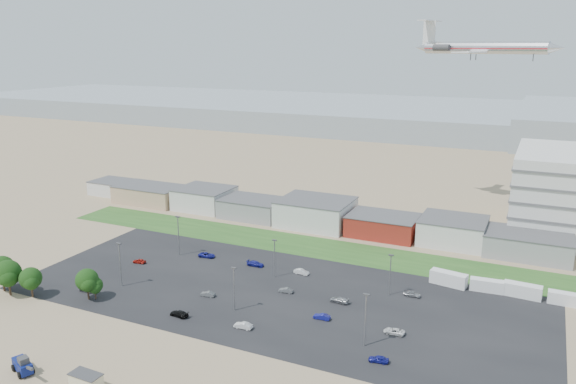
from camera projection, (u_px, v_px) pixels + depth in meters
The scene contains 37 objects.
ground at pixel (210, 327), 112.72m from camera, with size 700.00×700.00×0.00m, color #8F7B5B.
parking_lot at pixel (276, 293), 128.23m from camera, with size 120.00×50.00×0.01m, color black.
grass_strip at pixel (310, 246), 158.35m from camera, with size 160.00×16.00×0.02m, color #27511E.
hills_backdrop at pixel (519, 124), 371.74m from camera, with size 700.00×200.00×9.00m, color gray, non-canonical shape.
building_row at pixel (284, 208), 180.94m from camera, with size 170.00×20.00×8.00m, color silver, non-canonical shape.
portable_shed at pixel (86, 381), 92.24m from camera, with size 5.48×2.85×2.76m, color beige, non-canonical shape.
telehandler at pixel (22, 364), 96.80m from camera, with size 7.90×2.63×3.29m, color navy, non-canonical shape.
box_trailer_a at pixel (449, 279), 132.34m from camera, with size 8.50×2.66×3.19m, color silver, non-canonical shape.
box_trailer_b at pixel (487, 285), 129.04m from camera, with size 7.50×2.34×2.81m, color silver, non-canonical shape.
box_trailer_c at pixel (523, 290), 126.09m from camera, with size 8.13×2.54×3.05m, color silver, non-canonical shape.
box_trailer_d at pixel (566, 299), 122.28m from camera, with size 7.27×2.27×2.73m, color silver, non-canonical shape.
tree_far_left at pixel (2, 272), 128.29m from camera, with size 6.39×6.39×9.58m, color black, non-canonical shape.
tree_left at pixel (8, 276), 126.02m from camera, with size 6.34×6.34×9.51m, color black, non-canonical shape.
tree_mid at pixel (31, 281), 125.40m from camera, with size 5.29×5.29×7.93m, color black, non-canonical shape.
tree_right at pixel (87, 282), 124.25m from camera, with size 5.41×5.41×8.11m, color black, non-canonical shape.
tree_near at pixel (95, 287), 124.58m from camera, with size 3.92×3.92×5.88m, color black, non-canonical shape.
lightpole_front_l at pixel (120, 265), 130.77m from camera, with size 1.26×0.53×10.71m, color slate, non-canonical shape.
lightpole_front_m at pixel (234, 289), 118.78m from camera, with size 1.15×0.48×9.80m, color slate, non-canonical shape.
lightpole_front_r at pixel (365, 320), 104.47m from camera, with size 1.25×0.52×10.61m, color slate, non-canonical shape.
lightpole_back_l at pixel (179, 236), 150.33m from camera, with size 1.29×0.54×10.93m, color slate, non-canonical shape.
lightpole_back_m at pixel (275, 258), 136.20m from camera, with size 1.13×0.47×9.56m, color slate, non-canonical shape.
lightpole_back_r at pixel (390, 275), 126.15m from camera, with size 1.15×0.48×9.73m, color slate, non-canonical shape.
airliner at pixel (484, 48), 178.83m from camera, with size 48.26×32.90×14.26m, color silver, non-canonical shape.
parked_car_0 at pixel (394, 331), 110.00m from camera, with size 1.91×4.14×1.15m, color silver.
parked_car_1 at pixel (322, 317), 115.93m from camera, with size 1.25×3.59×1.18m, color navy.
parked_car_2 at pixel (379, 359), 100.17m from camera, with size 1.45×3.61×1.23m, color navy.
parked_car_3 at pixel (179, 314), 117.15m from camera, with size 1.75×4.31×1.25m, color black.
parked_car_4 at pixel (208, 294), 126.54m from camera, with size 1.20×3.44×1.13m, color #595B5E.
parked_car_5 at pixel (139, 261), 145.83m from camera, with size 1.39×3.45×1.18m, color #9C160E.
parked_car_6 at pixel (255, 264), 143.91m from camera, with size 1.83×4.50×1.31m, color navy.
parked_car_7 at pixel (286, 290), 128.51m from camera, with size 1.18×3.39×1.12m, color #595B5E.
parked_car_8 at pixel (412, 294), 126.39m from camera, with size 1.51×3.75×1.28m, color #A5A5AA.
parked_car_9 at pixel (207, 255), 149.94m from camera, with size 2.06×4.46×1.24m, color navy.
parked_car_10 at pixel (87, 289), 129.05m from camera, with size 1.61×3.97×1.15m, color #595B5E.
parked_car_11 at pixel (301, 272), 138.81m from camera, with size 1.33×3.82×1.26m, color silver.
parked_car_12 at pixel (339, 300), 123.43m from camera, with size 1.75×4.31×1.25m, color #A5A5AA.
parked_car_13 at pixel (243, 325), 112.18m from camera, with size 1.33×3.83×1.26m, color silver.
Camera 1 is at (57.29, -86.05, 54.85)m, focal length 35.00 mm.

